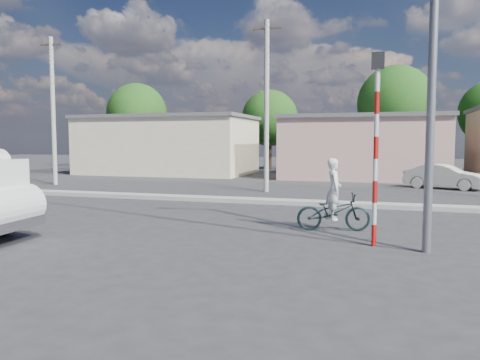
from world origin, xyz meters
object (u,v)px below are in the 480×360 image
(bicycle, at_px, (333,212))
(car_cream, at_px, (444,176))
(cyclist, at_px, (334,200))
(streetlight, at_px, (426,18))
(traffic_pole, at_px, (376,132))

(bicycle, bearing_deg, car_cream, -31.49)
(cyclist, relative_size, car_cream, 0.44)
(streetlight, bearing_deg, cyclist, 136.88)
(car_cream, bearing_deg, streetlight, -168.21)
(bicycle, xyz_separation_m, car_cream, (4.12, 12.93, 0.11))
(car_cream, bearing_deg, traffic_pole, -171.97)
(cyclist, height_order, streetlight, streetlight)
(cyclist, xyz_separation_m, streetlight, (2.03, -1.90, 4.14))
(traffic_pole, relative_size, streetlight, 0.48)
(traffic_pole, bearing_deg, cyclist, 124.26)
(cyclist, bearing_deg, car_cream, -31.49)
(car_cream, xyz_separation_m, traffic_pole, (-3.03, -14.53, 1.97))
(bicycle, xyz_separation_m, traffic_pole, (1.09, -1.60, 2.08))
(cyclist, distance_m, streetlight, 4.99)
(bicycle, height_order, cyclist, cyclist)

